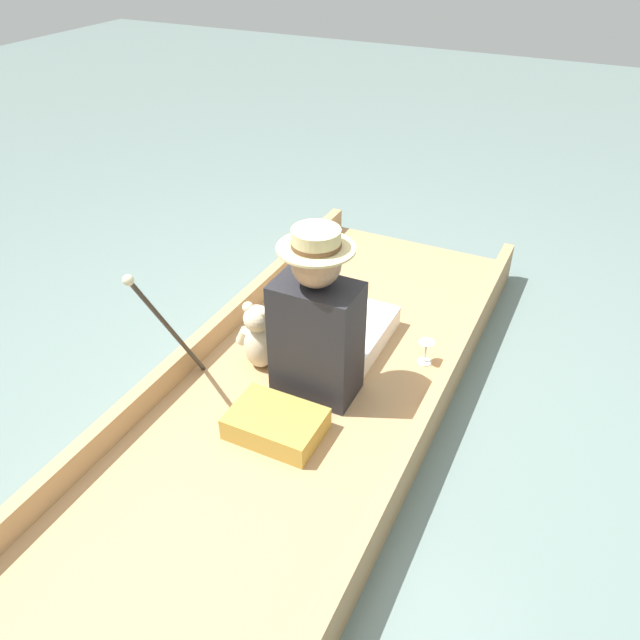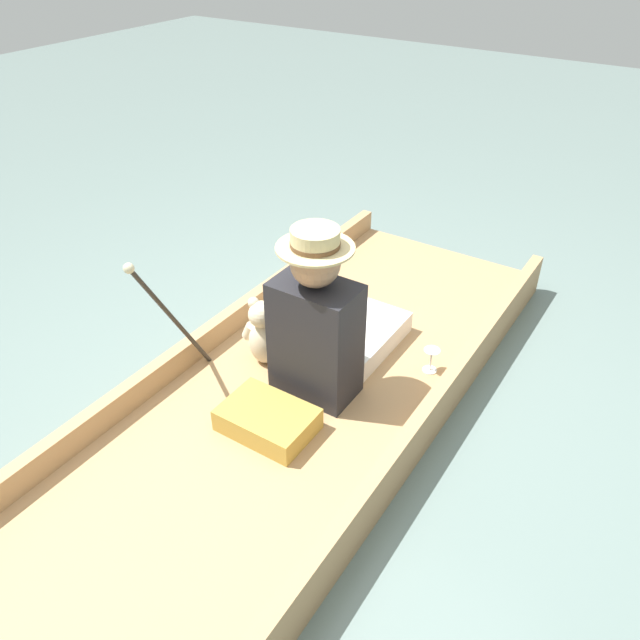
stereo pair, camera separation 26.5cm
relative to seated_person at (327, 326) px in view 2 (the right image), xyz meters
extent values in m
plane|color=slate|center=(-0.05, -0.11, -0.40)|extent=(16.00, 16.00, 0.00)
cube|color=tan|center=(-0.05, -0.11, -0.35)|extent=(1.20, 3.17, 0.11)
cube|color=tan|center=(-0.62, -0.11, -0.23)|extent=(0.06, 3.17, 0.12)
cube|color=tan|center=(0.52, -0.11, -0.23)|extent=(0.06, 3.17, 0.12)
cube|color=#B7933D|center=(-0.03, -0.42, -0.24)|extent=(0.38, 0.27, 0.10)
cube|color=white|center=(0.00, 0.29, -0.24)|extent=(0.33, 0.53, 0.11)
cube|color=#232328|center=(0.00, -0.09, -0.02)|extent=(0.36, 0.23, 0.55)
cube|color=beige|center=(0.00, 0.03, 0.03)|extent=(0.04, 0.01, 0.30)
cube|color=white|center=(-0.10, 0.02, 0.05)|extent=(0.02, 0.01, 0.33)
cube|color=white|center=(0.10, 0.02, 0.05)|extent=(0.02, 0.01, 0.33)
sphere|color=tan|center=(0.00, -0.09, 0.36)|extent=(0.21, 0.21, 0.21)
cylinder|color=#CCB77F|center=(0.00, -0.09, 0.43)|extent=(0.32, 0.32, 0.01)
cylinder|color=#CCB77F|center=(0.00, -0.09, 0.47)|extent=(0.20, 0.20, 0.07)
cylinder|color=brown|center=(0.00, -0.09, 0.45)|extent=(0.20, 0.20, 0.02)
ellipsoid|color=beige|center=(-0.32, -0.06, -0.18)|extent=(0.15, 0.12, 0.22)
sphere|color=beige|center=(-0.32, -0.06, -0.02)|extent=(0.13, 0.13, 0.13)
sphere|color=tan|center=(-0.32, -0.01, -0.03)|extent=(0.05, 0.05, 0.05)
sphere|color=beige|center=(-0.36, -0.06, 0.03)|extent=(0.05, 0.05, 0.05)
sphere|color=beige|center=(-0.27, -0.06, 0.03)|extent=(0.05, 0.05, 0.05)
cylinder|color=beige|center=(-0.40, -0.06, -0.14)|extent=(0.08, 0.06, 0.10)
cylinder|color=beige|center=(-0.24, -0.06, -0.14)|extent=(0.08, 0.06, 0.10)
sphere|color=beige|center=(-0.36, -0.03, -0.26)|extent=(0.06, 0.06, 0.06)
sphere|color=beige|center=(-0.28, -0.03, -0.26)|extent=(0.06, 0.06, 0.06)
cylinder|color=silver|center=(0.38, 0.31, -0.29)|extent=(0.07, 0.07, 0.01)
cylinder|color=silver|center=(0.38, 0.31, -0.24)|extent=(0.01, 0.01, 0.08)
cone|color=silver|center=(0.38, 0.31, -0.19)|extent=(0.08, 0.08, 0.03)
cylinder|color=#2D2823|center=(-0.55, -0.38, 0.05)|extent=(0.02, 0.38, 0.69)
sphere|color=beige|center=(-0.55, -0.56, 0.39)|extent=(0.04, 0.04, 0.04)
camera|label=1|loc=(0.96, -2.02, 1.57)|focal=35.00mm
camera|label=2|loc=(1.19, -1.89, 1.57)|focal=35.00mm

